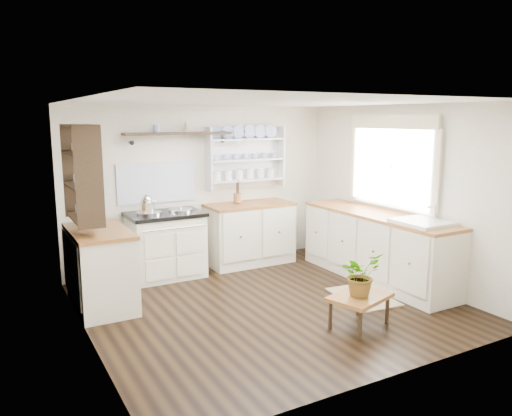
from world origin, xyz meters
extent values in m
cube|color=black|center=(0.00, 0.00, 0.00)|extent=(4.00, 3.80, 0.01)
cube|color=beige|center=(0.00, 1.90, 1.15)|extent=(4.00, 0.02, 2.30)
cube|color=beige|center=(2.00, 0.00, 1.15)|extent=(0.02, 3.80, 2.30)
cube|color=beige|center=(-2.00, 0.00, 1.15)|extent=(0.02, 3.80, 2.30)
cube|color=white|center=(0.00, 0.00, 2.30)|extent=(4.00, 3.80, 0.01)
cube|color=white|center=(1.96, 0.15, 1.50)|extent=(0.04, 1.40, 1.00)
cube|color=white|center=(1.94, 0.15, 1.50)|extent=(0.02, 1.50, 1.10)
cube|color=#F5E0C4|center=(1.92, 0.15, 2.08)|extent=(0.04, 1.55, 0.18)
cube|color=white|center=(-0.69, 1.57, 0.42)|extent=(0.95, 0.62, 0.84)
cube|color=black|center=(-0.69, 1.57, 0.86)|extent=(0.99, 0.66, 0.05)
cylinder|color=silver|center=(-0.91, 1.57, 0.90)|extent=(0.32, 0.32, 0.03)
cylinder|color=silver|center=(-0.47, 1.57, 0.90)|extent=(0.32, 0.32, 0.03)
cylinder|color=silver|center=(-0.69, 1.22, 0.74)|extent=(0.86, 0.02, 0.02)
cube|color=beige|center=(0.60, 1.60, 0.44)|extent=(1.25, 0.60, 0.88)
cube|color=brown|center=(0.60, 1.60, 0.88)|extent=(1.27, 0.63, 0.04)
cube|color=beige|center=(1.70, 0.10, 0.44)|extent=(0.60, 2.40, 0.88)
cube|color=brown|center=(1.70, 0.10, 0.88)|extent=(0.62, 2.43, 0.04)
cube|color=white|center=(1.70, -0.65, 0.80)|extent=(0.55, 0.60, 0.28)
cylinder|color=silver|center=(1.90, -0.65, 1.00)|extent=(0.02, 0.02, 0.22)
cube|color=beige|center=(-1.70, 0.90, 0.44)|extent=(0.60, 1.10, 0.88)
cube|color=brown|center=(-1.70, 0.90, 0.88)|extent=(0.62, 1.13, 0.04)
cube|color=white|center=(0.65, 1.88, 1.55)|extent=(1.20, 0.03, 0.90)
cube|color=white|center=(0.65, 1.79, 1.55)|extent=(1.20, 0.22, 0.02)
cylinder|color=navy|center=(0.65, 1.80, 1.82)|extent=(0.20, 0.02, 0.20)
cube|color=black|center=(-0.40, 1.77, 1.92)|extent=(1.50, 0.24, 0.04)
cone|color=black|center=(-1.05, 1.84, 1.81)|extent=(0.06, 0.20, 0.06)
cone|color=black|center=(0.25, 1.84, 1.81)|extent=(0.06, 0.20, 0.06)
cube|color=black|center=(-1.84, 0.90, 1.55)|extent=(0.28, 0.80, 1.05)
cylinder|color=#965F37|center=(0.45, 1.68, 0.98)|extent=(0.12, 0.12, 0.13)
cube|color=brown|center=(0.49, -0.98, 0.32)|extent=(0.73, 0.61, 0.04)
cylinder|color=black|center=(0.29, -1.23, 0.15)|extent=(0.04, 0.04, 0.30)
cylinder|color=black|center=(0.19, -0.90, 0.15)|extent=(0.04, 0.04, 0.30)
cylinder|color=black|center=(0.79, -1.07, 0.15)|extent=(0.04, 0.04, 0.30)
cylinder|color=black|center=(0.69, -0.74, 0.15)|extent=(0.04, 0.04, 0.30)
imported|color=#3F7233|center=(0.49, -0.98, 0.56)|extent=(0.44, 0.40, 0.45)
cube|color=olive|center=(1.10, -0.35, 0.01)|extent=(0.64, 0.90, 0.02)
camera|label=1|loc=(-2.80, -4.71, 2.13)|focal=35.00mm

